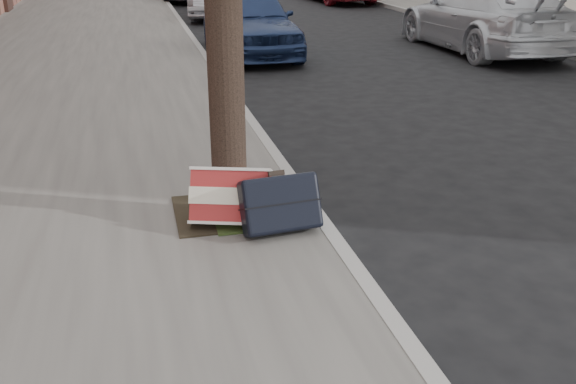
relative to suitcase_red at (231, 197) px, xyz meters
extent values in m
plane|color=black|center=(1.99, -0.95, -0.36)|extent=(120.00, 120.00, 0.00)
cube|color=slate|center=(-1.71, 14.05, -0.30)|extent=(5.00, 70.00, 0.12)
cube|color=gray|center=(9.79, 14.05, -0.30)|extent=(4.00, 70.00, 0.12)
cube|color=black|center=(-0.01, 0.25, -0.23)|extent=(0.85, 0.85, 0.02)
cube|color=maroon|center=(0.00, 0.00, 0.00)|extent=(0.70, 0.52, 0.48)
cube|color=black|center=(0.35, -0.22, 0.00)|extent=(0.65, 0.42, 0.48)
imported|color=navy|center=(1.72, 8.36, 0.30)|extent=(1.62, 3.93, 1.33)
imported|color=#B4B7BC|center=(6.52, 7.61, 0.34)|extent=(2.01, 4.88, 1.41)
camera|label=1|loc=(-0.68, -4.70, 1.95)|focal=40.00mm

